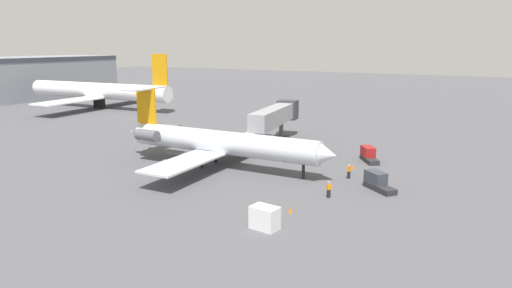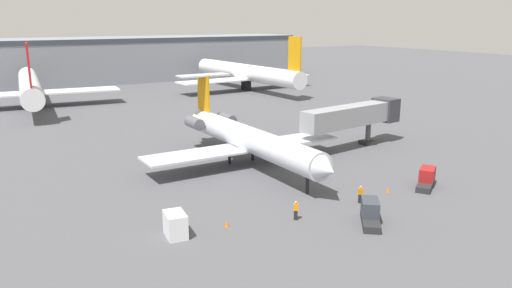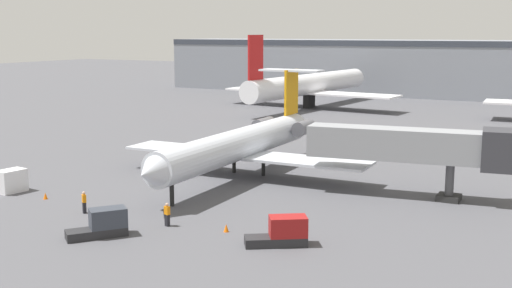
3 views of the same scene
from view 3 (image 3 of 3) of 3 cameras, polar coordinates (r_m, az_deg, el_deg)
name	(u,v)px [view 3 (image 3 of 3)]	position (r m, az deg, el deg)	size (l,w,h in m)	color
ground_plane	(229,179)	(60.61, -2.38, -3.14)	(400.00, 400.00, 0.10)	#4C4C51
regional_jet	(243,143)	(60.92, -1.19, 0.12)	(24.68, 30.24, 9.58)	silver
jet_bridge	(420,146)	(54.46, 14.29, -0.20)	(16.67, 5.06, 6.04)	gray
ground_crew_marshaller	(167,214)	(46.36, -7.85, -6.17)	(0.46, 0.36, 1.69)	black
ground_crew_loader	(84,202)	(50.82, -14.93, -4.98)	(0.48, 0.44, 1.69)	black
baggage_tug_lead	(103,224)	(44.91, -13.35, -6.90)	(3.58, 4.00, 1.90)	#262628
baggage_tug_trailing	(283,233)	(42.01, 2.37, -7.82)	(4.11, 3.37, 1.90)	#262628
cargo_container_uld	(11,181)	(59.31, -20.78, -3.06)	(1.82, 2.51, 1.96)	silver
traffic_cone_near	(45,196)	(56.05, -18.09, -4.37)	(0.36, 0.36, 0.55)	orange
traffic_cone_mid	(226,228)	(44.84, -2.64, -7.42)	(0.36, 0.36, 0.55)	orange
terminal_building	(441,68)	(145.30, 15.98, 6.47)	(125.15, 19.51, 11.80)	gray
parked_airliner_west_end	(309,85)	(117.11, 4.67, 5.22)	(33.52, 39.57, 13.13)	white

